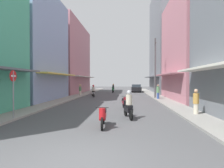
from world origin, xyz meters
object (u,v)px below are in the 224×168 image
(pedestrian_midway, at_px, (158,92))
(motorbike_maroon, at_px, (125,102))
(pedestrian_foreground, at_px, (80,89))
(motorbike_green, at_px, (113,89))
(parked_car, at_px, (136,88))
(utility_pole, at_px, (155,68))
(motorbike_red, at_px, (103,116))
(pedestrian_far, at_px, (196,103))
(motorbike_white, at_px, (93,91))
(street_sign_no_entry, at_px, (13,88))
(motorbike_black, at_px, (128,106))

(pedestrian_midway, bearing_deg, motorbike_maroon, -116.91)
(motorbike_maroon, height_order, pedestrian_foreground, pedestrian_foreground)
(motorbike_maroon, height_order, motorbike_green, motorbike_green)
(motorbike_green, xyz_separation_m, parked_car, (4.18, 1.97, 0.04))
(motorbike_maroon, distance_m, utility_pole, 9.66)
(motorbike_red, xyz_separation_m, pedestrian_midway, (4.58, 12.74, 0.34))
(motorbike_green, relative_size, pedestrian_far, 1.13)
(motorbike_green, relative_size, utility_pole, 0.26)
(parked_car, xyz_separation_m, pedestrian_far, (2.29, -23.97, 0.06))
(motorbike_white, distance_m, utility_pole, 8.50)
(motorbike_red, bearing_deg, motorbike_green, 92.87)
(pedestrian_midway, bearing_deg, pedestrian_foreground, 156.89)
(motorbike_white, relative_size, pedestrian_midway, 1.03)
(street_sign_no_entry, bearing_deg, motorbike_white, 83.81)
(motorbike_black, height_order, pedestrian_foreground, pedestrian_foreground)
(pedestrian_midway, distance_m, street_sign_no_entry, 15.04)
(motorbike_black, bearing_deg, motorbike_white, 107.69)
(motorbike_green, bearing_deg, utility_pole, -62.77)
(pedestrian_far, distance_m, street_sign_no_entry, 10.34)
(pedestrian_midway, distance_m, utility_pole, 3.05)
(motorbike_maroon, bearing_deg, pedestrian_far, -29.93)
(motorbike_maroon, relative_size, parked_car, 0.44)
(motorbike_white, distance_m, street_sign_no_entry, 15.08)
(motorbike_red, height_order, pedestrian_midway, pedestrian_midway)
(motorbike_red, relative_size, parked_car, 0.44)
(pedestrian_far, relative_size, pedestrian_foreground, 0.98)
(pedestrian_foreground, bearing_deg, street_sign_no_entry, -88.84)
(motorbike_maroon, distance_m, pedestrian_midway, 8.05)
(pedestrian_foreground, relative_size, pedestrian_midway, 0.97)
(pedestrian_midway, bearing_deg, motorbike_white, 157.18)
(motorbike_maroon, xyz_separation_m, parked_car, (1.98, 21.51, 0.24))
(motorbike_red, xyz_separation_m, street_sign_no_entry, (-4.90, 1.09, 1.21))
(pedestrian_far, bearing_deg, utility_pole, 93.96)
(motorbike_black, relative_size, pedestrian_far, 1.11)
(pedestrian_far, height_order, pedestrian_foreground, pedestrian_foreground)
(motorbike_white, bearing_deg, motorbike_red, -78.47)
(motorbike_black, height_order, street_sign_no_entry, street_sign_no_entry)
(pedestrian_foreground, bearing_deg, motorbike_maroon, -61.52)
(utility_pole, bearing_deg, pedestrian_midway, -84.14)
(motorbike_maroon, xyz_separation_m, utility_pole, (3.51, 8.44, 3.11))
(pedestrian_midway, height_order, street_sign_no_entry, street_sign_no_entry)
(motorbike_green, bearing_deg, motorbike_maroon, -83.57)
(motorbike_black, xyz_separation_m, parked_car, (1.75, 24.97, 0.04))
(parked_car, xyz_separation_m, street_sign_no_entry, (-7.82, -26.00, 0.98))
(motorbike_green, relative_size, street_sign_no_entry, 0.68)
(pedestrian_foreground, height_order, utility_pole, utility_pole)
(motorbike_white, xyz_separation_m, street_sign_no_entry, (-1.62, -14.96, 1.01))
(motorbike_green, bearing_deg, parked_car, 25.28)
(pedestrian_foreground, bearing_deg, utility_pole, -16.75)
(motorbike_white, height_order, utility_pole, utility_pole)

